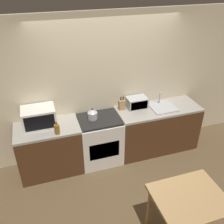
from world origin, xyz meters
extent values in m
plane|color=brown|center=(0.00, 0.00, 0.00)|extent=(16.00, 16.00, 0.00)
cube|color=beige|center=(0.00, 1.03, 1.30)|extent=(10.00, 0.06, 2.60)
cube|color=#4C2D19|center=(-1.14, 0.69, 0.43)|extent=(1.04, 0.62, 0.86)
cube|color=#9E998E|center=(-1.14, 0.69, 0.88)|extent=(1.04, 0.62, 0.04)
cube|color=#4C2D19|center=(0.89, 0.69, 0.43)|extent=(1.55, 0.62, 0.86)
cube|color=#9E998E|center=(0.89, 0.69, 0.88)|extent=(1.55, 0.62, 0.04)
cube|color=silver|center=(-0.25, 0.69, 0.43)|extent=(0.74, 0.62, 0.86)
cube|color=black|center=(-0.25, 0.69, 0.88)|extent=(0.71, 0.57, 0.04)
cube|color=black|center=(-0.25, 0.39, 0.43)|extent=(0.53, 0.02, 0.32)
cylinder|color=#B7B7BC|center=(-0.36, 0.72, 0.96)|extent=(0.16, 0.16, 0.13)
cone|color=#B7B7BC|center=(-0.36, 0.72, 1.05)|extent=(0.16, 0.16, 0.06)
sphere|color=black|center=(-0.36, 0.72, 1.09)|extent=(0.03, 0.03, 0.03)
cube|color=silver|center=(-1.23, 0.79, 1.06)|extent=(0.53, 0.38, 0.32)
cube|color=black|center=(-1.23, 0.61, 1.06)|extent=(0.46, 0.01, 0.26)
cylinder|color=olive|center=(-0.99, 0.46, 0.98)|extent=(0.08, 0.08, 0.16)
cylinder|color=olive|center=(-0.99, 0.46, 1.09)|extent=(0.03, 0.03, 0.06)
cube|color=tan|center=(0.22, 0.85, 1.00)|extent=(0.11, 0.07, 0.19)
cylinder|color=black|center=(0.19, 0.85, 1.13)|extent=(0.01, 0.01, 0.07)
cylinder|color=black|center=(0.22, 0.85, 1.13)|extent=(0.01, 0.01, 0.07)
cylinder|color=black|center=(0.25, 0.85, 1.13)|extent=(0.01, 0.01, 0.07)
cube|color=#ADAFB5|center=(0.51, 0.85, 1.00)|extent=(0.37, 0.25, 0.20)
cube|color=black|center=(0.51, 0.73, 1.00)|extent=(0.32, 0.01, 0.16)
cube|color=#ADAFB5|center=(0.97, 0.69, 0.91)|extent=(0.45, 0.43, 0.02)
cylinder|color=#ADAFB5|center=(0.97, 0.84, 1.03)|extent=(0.03, 0.03, 0.22)
cube|color=tan|center=(0.37, -1.16, 0.75)|extent=(0.87, 0.72, 0.04)
cylinder|color=tan|center=(0.00, -0.86, 0.36)|extent=(0.05, 0.05, 0.73)
cylinder|color=tan|center=(0.75, -0.86, 0.36)|extent=(0.05, 0.05, 0.73)
camera|label=1|loc=(-1.16, -2.83, 3.20)|focal=40.00mm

